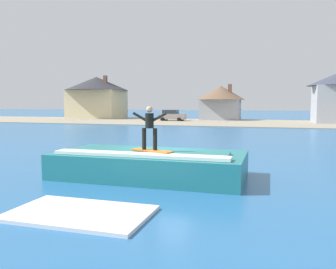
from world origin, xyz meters
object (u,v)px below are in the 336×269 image
Objects in this scene: car_near_shore at (172,115)px; house_with_chimney at (97,94)px; surfer at (149,125)px; wave_crest at (149,164)px; surfboard at (152,151)px; house_small_cottage at (221,100)px.

car_near_shore is 0.35× the size of house_with_chimney.
wave_crest is at bearing 110.93° from surfer.
house_with_chimney is at bearing 120.56° from wave_crest.
wave_crest is 0.89m from surfboard.
house_with_chimney is (-27.83, 47.30, 2.57)m from surfer.
house_small_cottage is (-4.00, 47.38, 1.39)m from surfer.
surfer is at bearing -59.53° from house_with_chimney.
house_small_cottage is at bearing 94.96° from surfboard.
house_with_chimney is (-16.76, 5.79, 3.72)m from car_near_shore.
house_with_chimney is at bearing 120.54° from surfboard.
car_near_shore is (-10.88, 41.01, 0.42)m from wave_crest.
house_small_cottage is (-4.12, 47.44, 2.34)m from surfboard.
house_with_chimney reaches higher than surfboard.
wave_crest is at bearing -75.14° from car_near_shore.
wave_crest is at bearing 118.72° from surfboard.
surfer reaches higher than surfboard.
house_small_cottage reaches higher than wave_crest.
house_with_chimney reaches higher than house_small_cottage.
car_near_shore is at bearing -19.06° from house_with_chimney.
surfboard is at bearing -59.46° from house_with_chimney.
car_near_shore is 9.53m from house_small_cottage.
house_with_chimney reaches higher than car_near_shore.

